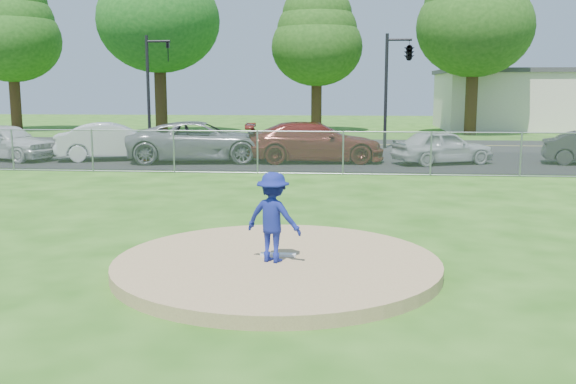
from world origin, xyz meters
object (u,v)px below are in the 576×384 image
(commercial_building, at_px, (555,99))
(tree_far_left, at_px, (10,28))
(parked_car_silver, at_px, (5,141))
(parked_car_darkred, at_px, (315,142))
(parked_car_pearl, at_px, (442,147))
(traffic_signal_left, at_px, (152,80))
(traffic_signal_center, at_px, (407,54))
(tree_right, at_px, (475,12))
(pitcher, at_px, (273,217))
(parked_car_gray, at_px, (201,141))
(traffic_cone, at_px, (146,156))
(parked_car_white, at_px, (114,141))
(tree_left, at_px, (158,4))
(tree_center, at_px, (317,35))

(commercial_building, distance_m, tree_far_left, 38.64)
(parked_car_silver, relative_size, parked_car_darkred, 0.81)
(parked_car_darkred, relative_size, parked_car_pearl, 1.40)
(traffic_signal_left, bearing_deg, traffic_signal_center, -0.00)
(tree_right, height_order, traffic_signal_left, tree_right)
(traffic_signal_center, bearing_deg, pitcher, -100.27)
(commercial_building, bearing_deg, traffic_signal_center, -126.94)
(parked_car_silver, bearing_deg, traffic_signal_left, -16.88)
(tree_right, distance_m, pitcher, 34.06)
(tree_far_left, relative_size, parked_car_gray, 1.82)
(pitcher, relative_size, parked_car_silver, 0.32)
(tree_right, bearing_deg, tree_far_left, 178.15)
(tree_right, relative_size, traffic_cone, 19.50)
(traffic_signal_left, relative_size, parked_car_silver, 1.24)
(tree_right, bearing_deg, parked_car_white, -137.23)
(tree_left, bearing_deg, parked_car_gray, -68.33)
(tree_center, distance_m, traffic_cone, 21.14)
(parked_car_silver, relative_size, parked_car_pearl, 1.14)
(pitcher, bearing_deg, tree_center, -67.73)
(tree_right, bearing_deg, traffic_cone, -132.47)
(traffic_signal_left, relative_size, parked_car_white, 1.20)
(parked_car_white, bearing_deg, parked_car_gray, -112.64)
(parked_car_pearl, bearing_deg, tree_center, -3.99)
(traffic_cone, bearing_deg, tree_far_left, 129.48)
(traffic_signal_left, height_order, parked_car_silver, traffic_signal_left)
(tree_left, distance_m, traffic_cone, 18.64)
(parked_car_gray, height_order, parked_car_pearl, parked_car_gray)
(traffic_signal_center, height_order, parked_car_silver, traffic_signal_center)
(traffic_signal_left, height_order, parked_car_pearl, traffic_signal_left)
(tree_center, relative_size, traffic_signal_center, 1.76)
(tree_center, distance_m, parked_car_darkred, 19.19)
(parked_car_silver, bearing_deg, parked_car_darkred, -72.23)
(traffic_signal_center, bearing_deg, parked_car_pearl, -81.79)
(commercial_building, height_order, parked_car_silver, commercial_building)
(parked_car_silver, bearing_deg, pitcher, -123.76)
(traffic_signal_left, height_order, traffic_cone, traffic_signal_left)
(parked_car_gray, distance_m, parked_car_darkred, 4.66)
(tree_left, height_order, parked_car_silver, tree_left)
(commercial_building, height_order, parked_car_darkred, commercial_building)
(commercial_building, relative_size, tree_right, 1.41)
(commercial_building, xyz_separation_m, parked_car_gray, (-20.83, -22.52, -1.33))
(traffic_signal_left, distance_m, parked_car_pearl, 15.35)
(pitcher, bearing_deg, parked_car_white, -41.08)
(tree_center, xyz_separation_m, traffic_cone, (-5.88, -19.35, -6.16))
(pitcher, distance_m, parked_car_pearl, 16.45)
(commercial_building, height_order, tree_left, tree_left)
(traffic_signal_center, distance_m, parked_car_white, 14.54)
(tree_center, bearing_deg, parked_car_silver, -122.88)
(parked_car_silver, bearing_deg, tree_right, -36.93)
(tree_center, xyz_separation_m, traffic_signal_center, (4.97, -12.00, -1.86))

